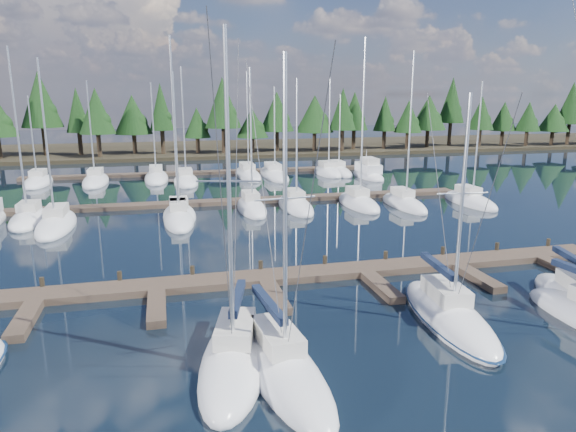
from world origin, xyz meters
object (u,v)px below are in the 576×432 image
object	(u,v)px
front_sailboat_2	(235,358)
front_sailboat_4	(448,315)
motor_yacht_right	(368,173)
front_sailboat_3	(281,366)
main_dock	(266,281)

from	to	relation	value
front_sailboat_2	front_sailboat_4	world-z (taller)	front_sailboat_2
motor_yacht_right	front_sailboat_4	bearing A→B (deg)	-107.42
front_sailboat_2	front_sailboat_3	bearing A→B (deg)	-31.95
front_sailboat_4	motor_yacht_right	world-z (taller)	front_sailboat_4
front_sailboat_3	front_sailboat_2	bearing A→B (deg)	148.05
front_sailboat_3	front_sailboat_4	distance (m)	9.16
main_dock	front_sailboat_2	bearing A→B (deg)	-109.45
motor_yacht_right	main_dock	bearing A→B (deg)	-120.43
front_sailboat_3	motor_yacht_right	size ratio (longest dim) A/B	1.49
front_sailboat_2	motor_yacht_right	distance (m)	49.26
front_sailboat_2	motor_yacht_right	bearing A→B (deg)	61.52
front_sailboat_3	front_sailboat_4	bearing A→B (deg)	16.86
front_sailboat_2	motor_yacht_right	size ratio (longest dim) A/B	1.60
main_dock	motor_yacht_right	size ratio (longest dim) A/B	5.17
main_dock	front_sailboat_3	distance (m)	9.43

